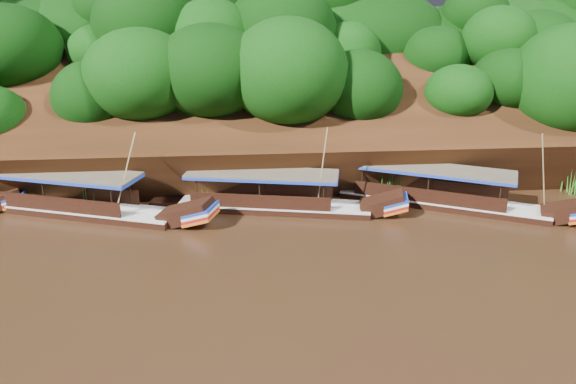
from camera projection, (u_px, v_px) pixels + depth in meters
name	position (u px, v px, depth m)	size (l,w,h in m)	color
ground	(315.00, 263.00, 29.62)	(160.00, 160.00, 0.00)	black
riverbank	(282.00, 128.00, 50.25)	(120.00, 30.06, 19.40)	black
boat_0	(455.00, 199.00, 36.88)	(15.18, 9.05, 6.31)	black
boat_1	(286.00, 202.00, 36.41)	(14.85, 5.08, 6.30)	black
boat_2	(81.00, 205.00, 35.86)	(17.00, 7.80, 6.06)	black
reeds	(264.00, 189.00, 37.94)	(49.39, 2.33, 2.29)	#2E6D1B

